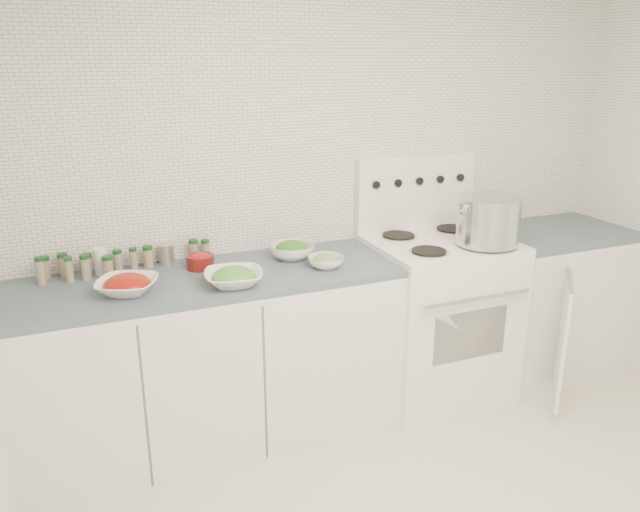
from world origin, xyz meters
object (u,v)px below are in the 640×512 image
at_px(stove, 436,313).
at_px(stock_pot, 488,218).
at_px(bowl_tomato, 127,285).
at_px(bowl_snowpea, 234,277).

xyz_separation_m(stove, stock_pot, (0.17, -0.18, 0.59)).
height_order(stock_pot, bowl_tomato, stock_pot).
bearing_deg(bowl_tomato, stove, 2.62).
height_order(stove, bowl_tomato, stove).
distance_m(stock_pot, bowl_snowpea, 1.40).
height_order(stock_pot, bowl_snowpea, stock_pot).
bearing_deg(stock_pot, bowl_snowpea, 179.09).
height_order(bowl_tomato, bowl_snowpea, bowl_snowpea).
distance_m(stove, stock_pot, 0.64).
relative_size(stove, stock_pot, 3.83).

